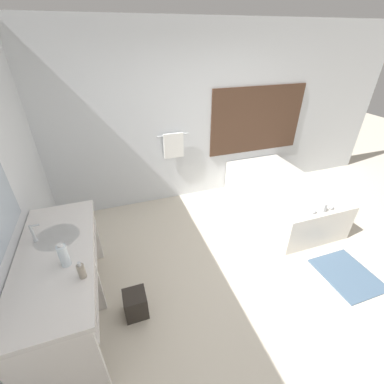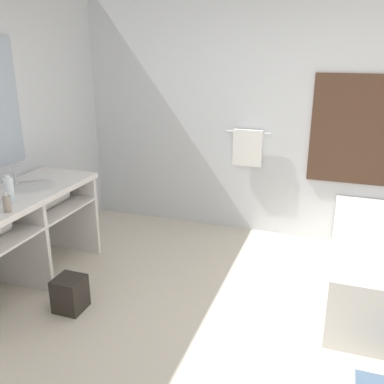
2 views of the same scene
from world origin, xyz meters
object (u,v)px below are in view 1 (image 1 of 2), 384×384
at_px(water_bottle_1, 64,255).
at_px(waste_bin, 136,304).
at_px(bathtub, 280,194).
at_px(soap_dispenser, 81,271).

xyz_separation_m(water_bottle_1, waste_bin, (0.48, -0.01, -0.83)).
bearing_deg(bathtub, soap_dispenser, -155.69).
bearing_deg(waste_bin, water_bottle_1, 178.56).
distance_m(water_bottle_1, soap_dispenser, 0.22).
xyz_separation_m(bathtub, waste_bin, (-2.48, -1.11, -0.15)).
distance_m(bathtub, water_bottle_1, 3.22).
relative_size(bathtub, water_bottle_1, 8.52).
xyz_separation_m(water_bottle_1, soap_dispenser, (0.13, -0.18, -0.04)).
distance_m(water_bottle_1, waste_bin, 0.96).
bearing_deg(bathtub, water_bottle_1, -159.61).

